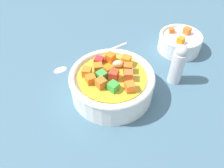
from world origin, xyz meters
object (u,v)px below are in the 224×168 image
(spoon, at_px, (90,57))
(pepper_shaker, at_px, (178,64))
(soup_bowl_main, at_px, (112,83))
(side_bowl_small, at_px, (180,42))

(spoon, height_order, pepper_shaker, pepper_shaker)
(soup_bowl_main, xyz_separation_m, pepper_shaker, (-0.11, -0.09, 0.02))
(pepper_shaker, bearing_deg, spoon, 1.66)
(spoon, distance_m, side_bowl_small, 0.22)
(soup_bowl_main, height_order, pepper_shaker, pepper_shaker)
(soup_bowl_main, height_order, side_bowl_small, soup_bowl_main)
(spoon, xyz_separation_m, side_bowl_small, (-0.19, -0.12, 0.02))
(spoon, bearing_deg, pepper_shaker, 124.32)
(side_bowl_small, distance_m, pepper_shaker, 0.12)
(spoon, bearing_deg, side_bowl_small, 155.66)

